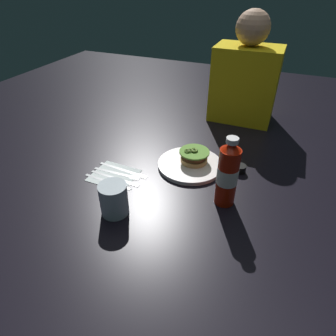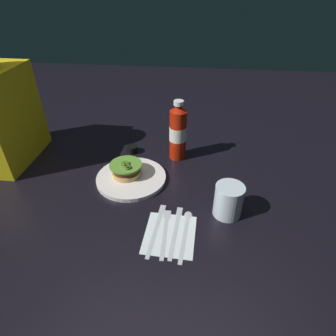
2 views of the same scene
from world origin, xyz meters
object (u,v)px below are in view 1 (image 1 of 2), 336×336
(water_glass, at_px, (114,199))
(diner_person, at_px, (245,77))
(napkin, at_px, (114,175))
(steak_knife, at_px, (118,178))
(ketchup_bottle, at_px, (228,174))
(spoon_utensil, at_px, (114,183))
(butter_knife, at_px, (126,170))
(fork_utensil, at_px, (120,173))
(dinner_plate, at_px, (190,165))
(burger_sandwich, at_px, (194,156))
(condiment_cup, at_px, (240,169))

(water_glass, bearing_deg, diner_person, 74.98)
(napkin, bearing_deg, steak_knife, -32.05)
(ketchup_bottle, distance_m, water_glass, 0.36)
(spoon_utensil, relative_size, butter_knife, 0.94)
(water_glass, relative_size, fork_utensil, 0.56)
(dinner_plate, distance_m, butter_knife, 0.25)
(water_glass, bearing_deg, steak_knife, 118.36)
(butter_knife, bearing_deg, diner_person, 64.38)
(water_glass, bearing_deg, spoon_utensil, 122.83)
(spoon_utensil, distance_m, butter_knife, 0.09)
(burger_sandwich, distance_m, water_glass, 0.38)
(burger_sandwich, height_order, condiment_cup, burger_sandwich)
(condiment_cup, bearing_deg, dinner_plate, -168.69)
(condiment_cup, bearing_deg, diner_person, 101.19)
(steak_knife, relative_size, butter_knife, 0.97)
(burger_sandwich, relative_size, condiment_cup, 2.57)
(water_glass, relative_size, butter_knife, 0.50)
(fork_utensil, height_order, diner_person, diner_person)
(butter_knife, bearing_deg, steak_knife, -92.57)
(burger_sandwich, height_order, water_glass, water_glass)
(ketchup_bottle, bearing_deg, water_glass, -149.51)
(spoon_utensil, height_order, fork_utensil, same)
(burger_sandwich, distance_m, butter_knife, 0.27)
(condiment_cup, distance_m, diner_person, 0.53)
(butter_knife, bearing_deg, spoon_utensil, -89.73)
(ketchup_bottle, relative_size, diner_person, 0.48)
(butter_knife, xyz_separation_m, diner_person, (0.31, 0.64, 0.21))
(napkin, relative_size, diner_person, 0.32)
(dinner_plate, xyz_separation_m, burger_sandwich, (0.01, 0.02, 0.03))
(water_glass, distance_m, fork_utensil, 0.21)
(dinner_plate, xyz_separation_m, water_glass, (-0.14, -0.34, 0.05))
(ketchup_bottle, distance_m, diner_person, 0.68)
(napkin, distance_m, spoon_utensil, 0.05)
(dinner_plate, bearing_deg, fork_utensil, -145.82)
(spoon_utensil, bearing_deg, burger_sandwich, 45.90)
(dinner_plate, distance_m, napkin, 0.30)
(water_glass, height_order, napkin, water_glass)
(napkin, bearing_deg, diner_person, 63.81)
(steak_knife, bearing_deg, ketchup_bottle, 4.32)
(spoon_utensil, distance_m, steak_knife, 0.03)
(spoon_utensil, bearing_deg, butter_knife, 90.27)
(condiment_cup, height_order, steak_knife, condiment_cup)
(napkin, xyz_separation_m, spoon_utensil, (0.03, -0.05, 0.00))
(steak_knife, bearing_deg, water_glass, -61.64)
(spoon_utensil, xyz_separation_m, steak_knife, (-0.00, 0.03, 0.00))
(ketchup_bottle, xyz_separation_m, water_glass, (-0.31, -0.18, -0.06))
(dinner_plate, height_order, butter_knife, dinner_plate)
(dinner_plate, distance_m, steak_knife, 0.29)
(ketchup_bottle, relative_size, fork_utensil, 1.27)
(ketchup_bottle, bearing_deg, burger_sandwich, 133.36)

